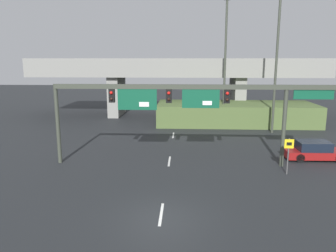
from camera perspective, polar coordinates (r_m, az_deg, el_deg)
The scene contains 9 objects.
ground_plane at distance 16.25m, azimuth -1.28°, elevation -15.64°, with size 160.00×160.00×0.00m, color black.
lane_markings at distance 28.45m, azimuth 0.63°, elevation -3.56°, with size 0.14×27.77×0.01m.
signal_gantry at distance 22.64m, azimuth 2.89°, elevation 4.77°, with size 19.34×0.44×5.73m.
speed_limit_sign at distance 22.63m, azimuth 20.24°, elevation -4.13°, with size 0.60×0.11×2.43m.
highway_light_pole_near at distance 34.58m, azimuth 18.52°, elevation 13.08°, with size 0.70×0.36×16.62m.
highway_light_pole_far at distance 37.55m, azimuth 9.92°, elevation 11.24°, with size 0.70×0.36×13.89m.
overpass_bridge at distance 43.53m, azimuth 1.50°, elevation 8.86°, with size 37.80×7.01×7.53m.
grass_embankment at distance 39.00m, azimuth 11.68°, elevation 2.14°, with size 18.06×6.55×2.40m.
parked_sedan_near_right at distance 27.09m, azimuth 24.14°, elevation -3.97°, with size 4.54×1.93×1.38m.
Camera 1 is at (1.08, -14.41, 7.43)m, focal length 35.00 mm.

